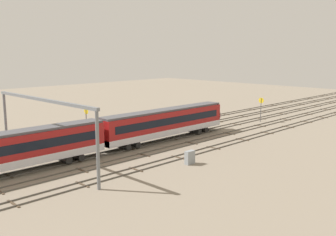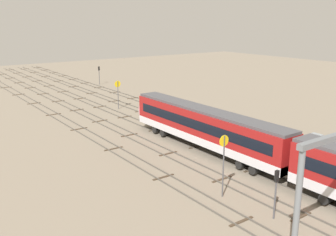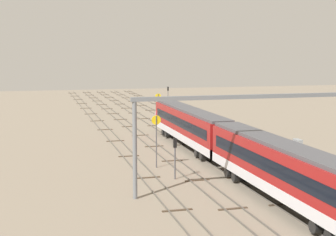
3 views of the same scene
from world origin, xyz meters
name	(u,v)px [view 3 (image 3 of 3)]	position (x,y,z in m)	size (l,w,h in m)	color
ground_plane	(186,145)	(0.00, 0.00, 0.00)	(200.60, 200.60, 0.00)	gray
track_near_foreground	(246,141)	(0.00, -8.49, 0.07)	(184.60, 2.40, 0.16)	#59544C
track_second_near	(216,143)	(0.00, -4.25, 0.07)	(184.60, 2.40, 0.16)	#59544C
track_with_train	(186,144)	(0.00, 0.00, 0.07)	(184.60, 2.40, 0.16)	#59544C
track_second_far	(154,146)	(0.00, 4.25, 0.07)	(184.60, 2.40, 0.16)	#59544C
track_far_background	(121,148)	(0.00, 8.49, 0.07)	(184.60, 2.40, 0.16)	#59544C
overhead_gantry	(259,116)	(-21.72, 0.06, 6.56)	(0.40, 22.47, 8.41)	slate
speed_sign_near_foreground	(156,134)	(-11.42, 6.70, 3.62)	(0.14, 0.98, 5.53)	#4C4C51
speed_sign_mid_trackside	(158,102)	(23.25, -1.98, 3.27)	(0.14, 1.09, 4.82)	#4C4C51
signal_light_trackside_approach	(168,93)	(47.83, -10.30, 2.79)	(0.31, 0.32, 4.24)	#4C4C51
signal_light_trackside_departure	(175,152)	(-16.47, 6.11, 2.62)	(0.31, 0.32, 3.96)	#4C4C51
relay_cabinet	(298,146)	(-8.45, -11.42, 0.84)	(1.36, 0.63, 1.69)	gray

